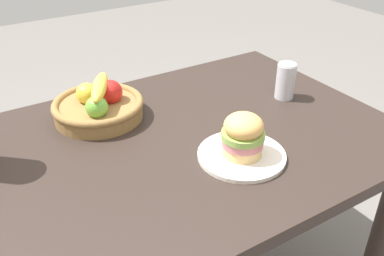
{
  "coord_description": "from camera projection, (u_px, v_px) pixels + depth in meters",
  "views": [
    {
      "loc": [
        -0.48,
        -0.93,
        1.43
      ],
      "look_at": [
        0.06,
        -0.05,
        0.81
      ],
      "focal_mm": 39.87,
      "sensor_mm": 36.0,
      "label": 1
    }
  ],
  "objects": [
    {
      "name": "soda_can",
      "position": [
        286.0,
        81.0,
        1.47
      ],
      "size": [
        0.07,
        0.07,
        0.13
      ],
      "color": "silver",
      "rests_on": "dining_table"
    },
    {
      "name": "fruit_basket",
      "position": [
        99.0,
        105.0,
        1.35
      ],
      "size": [
        0.29,
        0.29,
        0.14
      ],
      "color": "olive",
      "rests_on": "dining_table"
    },
    {
      "name": "plate",
      "position": [
        242.0,
        155.0,
        1.18
      ],
      "size": [
        0.25,
        0.25,
        0.01
      ],
      "primitive_type": "cylinder",
      "color": "silver",
      "rests_on": "dining_table"
    },
    {
      "name": "dining_table",
      "position": [
        167.0,
        171.0,
        1.3
      ],
      "size": [
        1.4,
        0.9,
        0.75
      ],
      "color": "#2D231E",
      "rests_on": "ground_plane"
    },
    {
      "name": "sandwich",
      "position": [
        243.0,
        135.0,
        1.15
      ],
      "size": [
        0.12,
        0.12,
        0.12
      ],
      "color": "#E5BC75",
      "rests_on": "plate"
    }
  ]
}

